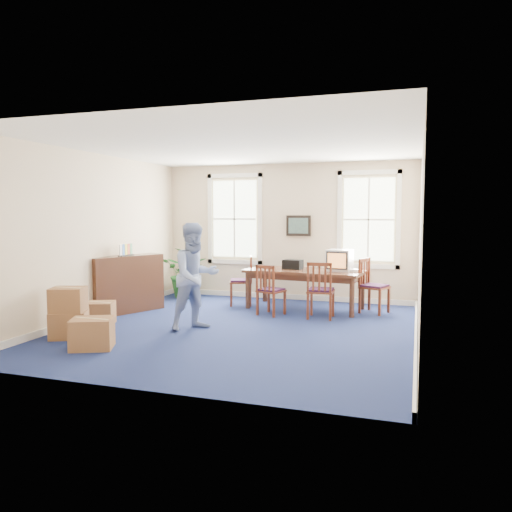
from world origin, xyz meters
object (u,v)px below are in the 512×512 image
(credenza, at_px, (126,282))
(cardboard_boxes, at_px, (84,311))
(man, at_px, (196,276))
(chair_near_left, at_px, (271,290))
(crt_tv, at_px, (340,260))
(potted_plant, at_px, (188,272))
(conference_table, at_px, (305,289))

(credenza, xyz_separation_m, cardboard_boxes, (0.50, -2.02, -0.19))
(cardboard_boxes, bearing_deg, man, 35.86)
(chair_near_left, bearing_deg, crt_tv, -125.86)
(chair_near_left, xyz_separation_m, man, (-0.92, -1.59, 0.43))
(crt_tv, distance_m, potted_plant, 3.77)
(potted_plant, distance_m, cardboard_boxes, 4.02)
(conference_table, relative_size, credenza, 1.55)
(crt_tv, height_order, potted_plant, crt_tv)
(crt_tv, relative_size, cardboard_boxes, 0.35)
(potted_plant, bearing_deg, cardboard_boxes, -89.31)
(chair_near_left, distance_m, man, 1.89)
(conference_table, xyz_separation_m, chair_near_left, (-0.50, -0.84, 0.09))
(conference_table, bearing_deg, cardboard_boxes, -123.25)
(man, xyz_separation_m, cardboard_boxes, (-1.51, -1.09, -0.50))
(crt_tv, relative_size, chair_near_left, 0.52)
(chair_near_left, bearing_deg, conference_table, -102.85)
(crt_tv, bearing_deg, conference_table, -169.19)
(conference_table, height_order, man, man)
(conference_table, height_order, chair_near_left, chair_near_left)
(chair_near_left, distance_m, credenza, 3.01)
(credenza, bearing_deg, cardboard_boxes, -51.24)
(chair_near_left, distance_m, cardboard_boxes, 3.62)
(crt_tv, height_order, credenza, crt_tv)
(conference_table, distance_m, man, 2.86)
(crt_tv, xyz_separation_m, cardboard_boxes, (-3.67, -3.58, -0.62))
(man, distance_m, cardboard_boxes, 1.93)
(potted_plant, bearing_deg, credenza, -102.79)
(crt_tv, bearing_deg, credenza, -153.15)
(conference_table, xyz_separation_m, cardboard_boxes, (-2.94, -3.52, 0.02))
(conference_table, xyz_separation_m, credenza, (-3.44, -1.50, 0.21))
(man, height_order, potted_plant, man)
(chair_near_left, height_order, cardboard_boxes, chair_near_left)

